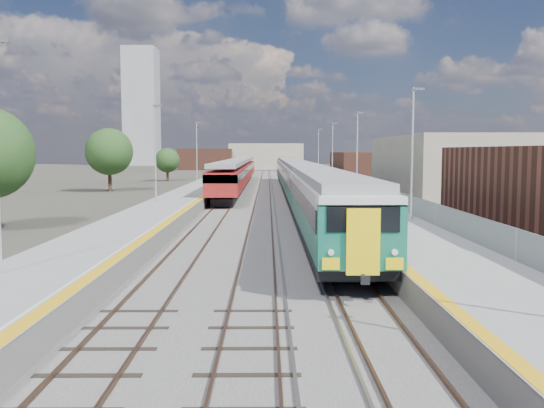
{
  "coord_description": "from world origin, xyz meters",
  "views": [
    {
      "loc": [
        -1.54,
        -10.43,
        4.98
      ],
      "look_at": [
        -1.31,
        19.65,
        2.2
      ],
      "focal_mm": 38.0,
      "sensor_mm": 36.0,
      "label": 1
    }
  ],
  "objects": [
    {
      "name": "tree_d",
      "position": [
        21.94,
        70.19,
        3.48
      ],
      "size": [
        4.09,
        4.09,
        5.54
      ],
      "color": "#382619",
      "rests_on": "ground"
    },
    {
      "name": "tree_b",
      "position": [
        -20.91,
        60.15,
        4.88
      ],
      "size": [
        5.72,
        5.72,
        7.76
      ],
      "color": "#382619",
      "rests_on": "ground"
    },
    {
      "name": "ground",
      "position": [
        0.0,
        50.0,
        0.0
      ],
      "size": [
        320.0,
        320.0,
        0.0
      ],
      "primitive_type": "plane",
      "color": "#47443A",
      "rests_on": "ground"
    },
    {
      "name": "green_train",
      "position": [
        1.5,
        48.63,
        2.28
      ],
      "size": [
        2.94,
        81.83,
        3.24
      ],
      "color": "black",
      "rests_on": "ground"
    },
    {
      "name": "ballast_bed",
      "position": [
        -2.25,
        52.5,
        0.03
      ],
      "size": [
        10.5,
        155.0,
        0.06
      ],
      "primitive_type": "cube",
      "color": "#565451",
      "rests_on": "ground"
    },
    {
      "name": "tracks",
      "position": [
        -1.65,
        54.18,
        0.11
      ],
      "size": [
        8.96,
        160.0,
        0.17
      ],
      "color": "#4C3323",
      "rests_on": "ground"
    },
    {
      "name": "tree_c",
      "position": [
        -18.07,
        84.55,
        3.45
      ],
      "size": [
        4.05,
        4.05,
        5.49
      ],
      "color": "#382619",
      "rests_on": "ground"
    },
    {
      "name": "platform_left",
      "position": [
        -9.05,
        52.49,
        0.52
      ],
      "size": [
        4.3,
        155.0,
        8.52
      ],
      "color": "slate",
      "rests_on": "ground"
    },
    {
      "name": "red_train",
      "position": [
        -5.5,
        67.46,
        2.21
      ],
      "size": [
        2.96,
        60.06,
        3.74
      ],
      "color": "black",
      "rests_on": "ground"
    },
    {
      "name": "buildings",
      "position": [
        -18.12,
        138.6,
        10.7
      ],
      "size": [
        72.0,
        185.5,
        40.0
      ],
      "color": "brown",
      "rests_on": "ground"
    },
    {
      "name": "platform_right",
      "position": [
        5.28,
        52.49,
        0.54
      ],
      "size": [
        4.7,
        155.0,
        8.52
      ],
      "color": "slate",
      "rests_on": "ground"
    }
  ]
}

